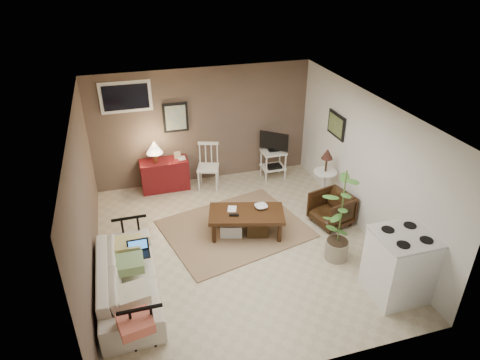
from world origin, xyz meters
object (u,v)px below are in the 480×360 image
object	(u,v)px
potted_plant	(341,213)
stove	(400,265)
red_console	(164,172)
side_table	(326,170)
armchair	(332,208)
sofa	(127,274)
spindle_chair	(208,168)
coffee_table	(246,221)
tv_stand	(274,155)

from	to	relation	value
potted_plant	stove	distance (m)	1.11
red_console	side_table	xyz separation A→B (m)	(2.87, -1.45, 0.34)
armchair	side_table	bearing A→B (deg)	151.75
red_console	stove	size ratio (longest dim) A/B	1.07
potted_plant	red_console	bearing A→B (deg)	127.68
sofa	spindle_chair	bearing A→B (deg)	-32.54
sofa	potted_plant	size ratio (longest dim) A/B	1.27
sofa	potted_plant	distance (m)	3.27
red_console	spindle_chair	bearing A→B (deg)	-10.29
coffee_table	spindle_chair	bearing A→B (deg)	97.55
side_table	armchair	world-z (taller)	side_table
side_table	potted_plant	size ratio (longest dim) A/B	0.73
side_table	potted_plant	xyz separation A→B (m)	(-0.53, -1.58, 0.13)
potted_plant	spindle_chair	bearing A→B (deg)	116.83
spindle_chair	tv_stand	distance (m)	1.43
coffee_table	spindle_chair	xyz separation A→B (m)	(-0.24, 1.85, 0.17)
red_console	stove	xyz separation A→B (m)	(2.78, -3.99, 0.13)
side_table	coffee_table	bearing A→B (deg)	-162.16
red_console	spindle_chair	world-z (taller)	red_console
coffee_table	side_table	distance (m)	1.88
armchair	spindle_chair	bearing A→B (deg)	-151.30
sofa	red_console	size ratio (longest dim) A/B	1.85
tv_stand	potted_plant	size ratio (longest dim) A/B	0.65
side_table	stove	distance (m)	2.55
coffee_table	sofa	size ratio (longest dim) A/B	0.68
coffee_table	red_console	bearing A→B (deg)	119.46
coffee_table	tv_stand	distance (m)	2.20
red_console	tv_stand	xyz separation A→B (m)	(2.31, -0.17, 0.17)
sofa	armchair	size ratio (longest dim) A/B	3.15
potted_plant	stove	world-z (taller)	potted_plant
spindle_chair	sofa	bearing A→B (deg)	-122.54
side_table	armchair	xyz separation A→B (m)	(-0.16, -0.66, -0.40)
side_table	stove	xyz separation A→B (m)	(-0.09, -2.54, -0.21)
spindle_chair	tv_stand	xyz separation A→B (m)	(1.42, -0.01, 0.11)
red_console	side_table	world-z (taller)	side_table
tv_stand	side_table	bearing A→B (deg)	-66.26
red_console	armchair	size ratio (longest dim) A/B	1.70
sofa	side_table	xyz separation A→B (m)	(3.77, 1.52, 0.32)
spindle_chair	armchair	size ratio (longest dim) A/B	1.44
spindle_chair	stove	size ratio (longest dim) A/B	0.90
tv_stand	side_table	size ratio (longest dim) A/B	0.89
potted_plant	tv_stand	bearing A→B (deg)	90.58
coffee_table	tv_stand	xyz separation A→B (m)	(1.18, 1.83, 0.28)
coffee_table	stove	xyz separation A→B (m)	(1.65, -1.98, 0.25)
spindle_chair	stove	distance (m)	4.27
coffee_table	armchair	size ratio (longest dim) A/B	2.16
coffee_table	potted_plant	size ratio (longest dim) A/B	0.87
potted_plant	stove	xyz separation A→B (m)	(0.44, -0.96, -0.34)
stove	armchair	bearing A→B (deg)	92.28
spindle_chair	side_table	bearing A→B (deg)	-33.01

